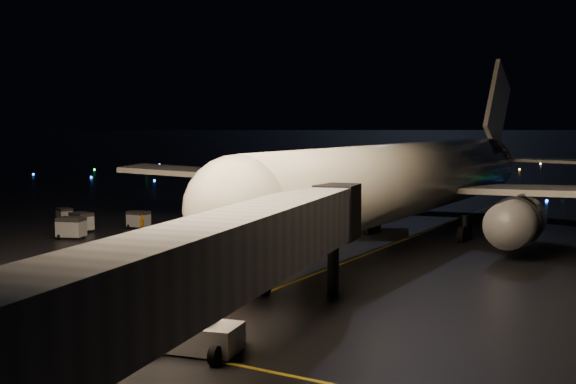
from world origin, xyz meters
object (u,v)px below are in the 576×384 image
at_px(belt_loader, 211,252).
at_px(airliner, 424,138).
at_px(crew_c, 142,224).
at_px(baggage_cart_1, 71,228).
at_px(baggage_cart_0, 139,220).
at_px(baggage_cart_2, 81,222).
at_px(pushback_tug, 197,331).
at_px(baggage_cart_3, 64,215).

bearing_deg(belt_loader, airliner, 76.93).
bearing_deg(crew_c, airliner, 65.48).
height_order(airliner, belt_loader, airliner).
height_order(belt_loader, crew_c, belt_loader).
height_order(airliner, baggage_cart_1, airliner).
relative_size(baggage_cart_0, baggage_cart_2, 0.93).
relative_size(airliner, pushback_tug, 15.93).
bearing_deg(baggage_cart_0, baggage_cart_2, -129.87).
distance_m(airliner, baggage_cart_1, 32.34).
relative_size(belt_loader, baggage_cart_0, 3.34).
distance_m(belt_loader, baggage_cart_1, 20.65).
relative_size(belt_loader, baggage_cart_2, 3.09).
xyz_separation_m(baggage_cart_0, baggage_cart_1, (-0.84, -7.75, 0.12)).
distance_m(baggage_cart_1, baggage_cart_2, 4.18).
height_order(belt_loader, baggage_cart_1, belt_loader).
bearing_deg(pushback_tug, crew_c, 123.68).
bearing_deg(crew_c, baggage_cart_2, -123.40).
height_order(baggage_cart_1, baggage_cart_3, baggage_cart_1).
distance_m(baggage_cart_2, baggage_cart_3, 7.07).
xyz_separation_m(airliner, baggage_cart_3, (-34.43, -10.63, -8.02)).
bearing_deg(baggage_cart_1, baggage_cart_3, 122.14).
bearing_deg(baggage_cart_2, belt_loader, -9.87).
xyz_separation_m(pushback_tug, baggage_cart_1, (-28.75, 19.59, 0.02)).
xyz_separation_m(airliner, crew_c, (-22.65, -12.18, -7.92)).
distance_m(airliner, baggage_cart_3, 36.91).
bearing_deg(baggage_cart_3, belt_loader, -0.49).
xyz_separation_m(airliner, baggage_cart_1, (-25.96, -17.63, -7.82)).
xyz_separation_m(pushback_tug, baggage_cart_3, (-37.22, 26.59, -0.17)).
bearing_deg(baggage_cart_1, baggage_cart_2, 105.97).
height_order(belt_loader, baggage_cart_3, belt_loader).
relative_size(belt_loader, baggage_cart_1, 2.91).
xyz_separation_m(belt_loader, baggage_cart_2, (-22.04, 9.66, -0.68)).
bearing_deg(pushback_tug, belt_loader, 112.32).
bearing_deg(baggage_cart_1, airliner, 15.91).
distance_m(pushback_tug, baggage_cart_3, 45.74).
xyz_separation_m(pushback_tug, baggage_cart_2, (-31.10, 23.04, -0.03)).
xyz_separation_m(baggage_cart_1, baggage_cart_3, (-8.47, 7.00, -0.20)).
height_order(baggage_cart_1, baggage_cart_2, baggage_cart_1).
height_order(airliner, pushback_tug, airliner).
xyz_separation_m(airliner, pushback_tug, (2.79, -37.21, -7.85)).
bearing_deg(crew_c, belt_loader, 1.78).
height_order(airliner, baggage_cart_3, airliner).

